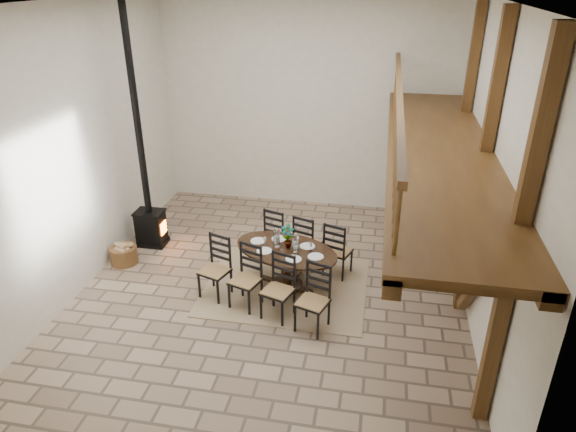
% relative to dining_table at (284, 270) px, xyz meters
% --- Properties ---
extents(ground, '(8.00, 8.00, 0.00)m').
position_rel_dining_table_xyz_m(ground, '(-0.21, 0.04, -0.42)').
color(ground, tan).
rests_on(ground, ground).
extents(room_shell, '(7.02, 8.02, 5.01)m').
position_rel_dining_table_xyz_m(room_shell, '(0.98, 0.04, 2.60)').
color(room_shell, white).
rests_on(room_shell, ground).
extents(rug, '(3.00, 2.50, 0.02)m').
position_rel_dining_table_xyz_m(rug, '(0.03, 0.09, -0.41)').
color(rug, tan).
rests_on(rug, ground).
extents(dining_table, '(2.71, 2.77, 1.28)m').
position_rel_dining_table_xyz_m(dining_table, '(0.00, 0.00, 0.00)').
color(dining_table, black).
rests_on(dining_table, ground).
extents(wood_stove, '(0.61, 0.47, 5.00)m').
position_rel_dining_table_xyz_m(wood_stove, '(-3.15, 1.20, 0.73)').
color(wood_stove, black).
rests_on(wood_stove, ground).
extents(log_basket, '(0.55, 0.55, 0.45)m').
position_rel_dining_table_xyz_m(log_basket, '(-3.38, 0.35, -0.22)').
color(log_basket, brown).
rests_on(log_basket, ground).
extents(log_stack, '(0.34, 0.29, 0.39)m').
position_rel_dining_table_xyz_m(log_stack, '(-3.35, 0.27, -0.22)').
color(log_stack, tan).
rests_on(log_stack, ground).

